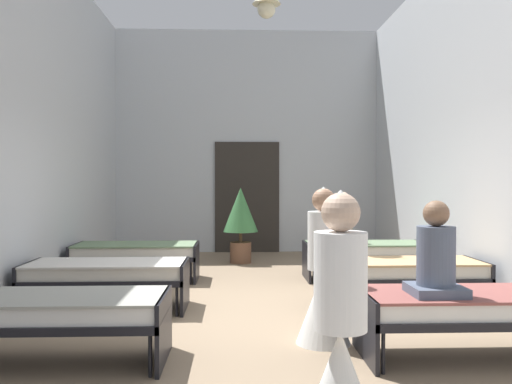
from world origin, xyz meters
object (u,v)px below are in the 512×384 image
object	(u,v)px
bed_right_row_2	(365,251)
potted_plant	(241,216)
nurse_mid_aisle	(323,288)
patient_seated_secondary	(343,224)
nurse_near_aisle	(340,360)
bed_left_row_1	(107,273)
bed_right_row_1	(403,271)
bed_left_row_2	(136,252)
bed_right_row_0	(471,308)
patient_seated_primary	(436,260)
bed_left_row_0	(53,311)

from	to	relation	value
bed_right_row_2	potted_plant	xyz separation A→B (m)	(-1.95, 1.76, 0.45)
nurse_mid_aisle	patient_seated_secondary	xyz separation A→B (m)	(0.86, 3.38, 0.34)
nurse_near_aisle	bed_right_row_2	bearing A→B (deg)	-105.21
bed_left_row_1	bed_right_row_1	bearing A→B (deg)	0.00
bed_right_row_1	nurse_near_aisle	distance (m)	3.78
patient_seated_secondary	potted_plant	world-z (taller)	potted_plant
bed_right_row_2	nurse_near_aisle	distance (m)	5.58
bed_left_row_1	potted_plant	xyz separation A→B (m)	(1.63, 3.66, 0.45)
bed_right_row_1	bed_left_row_2	size ratio (longest dim) A/B	1.00
bed_left_row_2	nurse_near_aisle	world-z (taller)	nurse_near_aisle
bed_right_row_0	nurse_near_aisle	size ratio (longest dim) A/B	1.28
bed_left_row_2	patient_seated_secondary	bearing A→B (deg)	0.86
bed_left_row_2	patient_seated_primary	distance (m)	5.08
bed_left_row_0	potted_plant	distance (m)	5.81
bed_left_row_1	bed_right_row_2	size ratio (longest dim) A/B	1.00
bed_right_row_1	patient_seated_secondary	world-z (taller)	patient_seated_secondary
bed_left_row_2	nurse_mid_aisle	bearing A→B (deg)	-54.55
bed_right_row_1	nurse_mid_aisle	world-z (taller)	nurse_mid_aisle
bed_left_row_1	nurse_near_aisle	size ratio (longest dim) A/B	1.28
nurse_near_aisle	patient_seated_primary	world-z (taller)	nurse_near_aisle
nurse_near_aisle	patient_seated_secondary	distance (m)	5.56
bed_right_row_2	patient_seated_primary	bearing A→B (deg)	-95.13
bed_left_row_2	patient_seated_primary	world-z (taller)	patient_seated_primary
bed_right_row_2	potted_plant	bearing A→B (deg)	137.98
bed_left_row_1	potted_plant	bearing A→B (deg)	65.91
bed_left_row_0	bed_left_row_1	bearing A→B (deg)	90.00
potted_plant	nurse_near_aisle	bearing A→B (deg)	-86.07
bed_left_row_1	bed_right_row_1	world-z (taller)	same
bed_right_row_1	nurse_mid_aisle	distance (m)	1.88
patient_seated_primary	patient_seated_secondary	xyz separation A→B (m)	(0.00, 3.95, 0.00)
bed_left_row_0	bed_left_row_2	world-z (taller)	same
bed_right_row_2	nurse_mid_aisle	world-z (taller)	nurse_mid_aisle
nurse_mid_aisle	patient_seated_secondary	bearing A→B (deg)	117.05
nurse_mid_aisle	bed_left_row_0	bearing A→B (deg)	-127.35
patient_seated_primary	patient_seated_secondary	world-z (taller)	same
nurse_near_aisle	patient_seated_primary	bearing A→B (deg)	-126.68
bed_left_row_0	patient_seated_secondary	distance (m)	5.04
bed_right_row_0	bed_left_row_2	size ratio (longest dim) A/B	1.00
bed_left_row_1	bed_right_row_2	xyz separation A→B (m)	(3.58, 1.90, 0.00)
bed_left_row_0	nurse_near_aisle	world-z (taller)	nurse_near_aisle
nurse_mid_aisle	bed_right_row_0	bearing A→B (deg)	20.14
bed_right_row_0	bed_right_row_1	bearing A→B (deg)	90.00
bed_left_row_1	bed_right_row_2	world-z (taller)	same
bed_left_row_2	bed_right_row_2	distance (m)	3.58
nurse_near_aisle	bed_right_row_0	bearing A→B (deg)	-132.60
nurse_near_aisle	potted_plant	distance (m)	7.17
bed_right_row_1	bed_left_row_2	bearing A→B (deg)	152.06
nurse_mid_aisle	nurse_near_aisle	bearing A→B (deg)	-55.36
patient_seated_secondary	nurse_near_aisle	bearing A→B (deg)	-101.51
bed_left_row_0	bed_left_row_1	distance (m)	1.90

